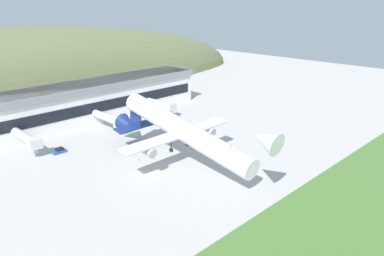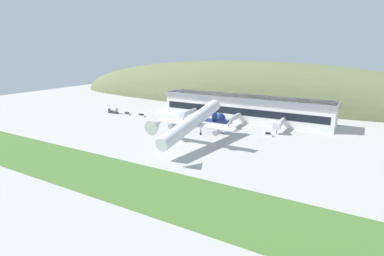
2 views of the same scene
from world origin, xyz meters
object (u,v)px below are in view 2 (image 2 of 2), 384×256
object	(u,v)px
jetway_0	(188,113)
jetway_1	(233,118)
service_car_0	(268,135)
fuel_truck	(113,111)
traffic_cone_1	(194,136)
service_car_3	(141,115)
jetway_2	(280,124)
traffic_cone_0	(198,132)
service_car_1	(127,114)
cargo_airplane	(193,122)
terminal_building	(244,106)
service_car_2	(191,123)

from	to	relation	value
jetway_0	jetway_1	world-z (taller)	same
service_car_0	fuel_truck	xyz separation A→B (m)	(-96.20, 2.29, 0.90)
traffic_cone_1	service_car_3	bearing A→B (deg)	156.67
jetway_0	jetway_2	size ratio (longest dim) A/B	1.05
jetway_1	traffic_cone_0	xyz separation A→B (m)	(-9.03, -20.07, -3.71)
jetway_2	fuel_truck	size ratio (longest dim) A/B	2.18
jetway_2	service_car_1	xyz separation A→B (m)	(-87.98, -7.21, -3.35)
jetway_0	service_car_0	world-z (taller)	jetway_0
traffic_cone_1	cargo_airplane	bearing A→B (deg)	-60.76
cargo_airplane	traffic_cone_1	size ratio (longest dim) A/B	94.95
cargo_airplane	fuel_truck	distance (m)	79.47
jetway_1	traffic_cone_0	distance (m)	22.31
terminal_building	service_car_1	world-z (taller)	terminal_building
service_car_0	service_car_3	xyz separation A→B (m)	(-75.00, 3.05, 0.00)
jetway_0	service_car_2	bearing A→B (deg)	-49.27
jetway_2	terminal_building	bearing A→B (deg)	146.77
cargo_airplane	traffic_cone_1	distance (m)	15.40
service_car_1	fuel_truck	world-z (taller)	fuel_truck
terminal_building	traffic_cone_1	distance (m)	43.49
jetway_0	traffic_cone_1	bearing A→B (deg)	-54.93
jetway_0	cargo_airplane	size ratio (longest dim) A/B	0.27
terminal_building	jetway_2	distance (m)	28.15
jetway_0	fuel_truck	bearing A→B (deg)	-171.38
service_car_0	traffic_cone_0	bearing A→B (deg)	-159.62
fuel_truck	service_car_1	bearing A→B (deg)	3.02
terminal_building	service_car_0	distance (m)	33.66
jetway_2	cargo_airplane	distance (m)	45.67
terminal_building	fuel_truck	bearing A→B (deg)	-162.92
jetway_2	cargo_airplane	world-z (taller)	cargo_airplane
service_car_2	jetway_0	bearing A→B (deg)	130.73
service_car_2	fuel_truck	xyz separation A→B (m)	(-54.44, -0.59, 0.96)
jetway_1	cargo_airplane	world-z (taller)	cargo_airplane
service_car_3	jetway_1	bearing A→B (deg)	6.23
cargo_airplane	service_car_0	xyz separation A→B (m)	(22.98, 27.58, -8.76)
service_car_1	jetway_2	bearing A→B (deg)	4.69
service_car_3	fuel_truck	bearing A→B (deg)	-177.93
cargo_airplane	service_car_3	bearing A→B (deg)	149.51
traffic_cone_0	service_car_3	bearing A→B (deg)	162.59
service_car_0	terminal_building	bearing A→B (deg)	129.70
service_car_3	traffic_cone_0	bearing A→B (deg)	-17.41
service_car_2	jetway_1	bearing A→B (deg)	16.25
jetway_2	service_car_3	xyz separation A→B (m)	(-77.31, -7.00, -3.31)
jetway_1	fuel_truck	distance (m)	75.68
jetway_1	service_car_3	size ratio (longest dim) A/B	3.49
jetway_0	service_car_3	size ratio (longest dim) A/B	3.22
jetway_0	service_car_0	xyz separation A→B (m)	(47.59, -9.65, -3.31)
jetway_1	service_car_2	distance (m)	22.03
service_car_2	cargo_airplane	bearing A→B (deg)	-58.36
terminal_building	traffic_cone_1	world-z (taller)	terminal_building
traffic_cone_0	traffic_cone_1	size ratio (longest dim) A/B	1.00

